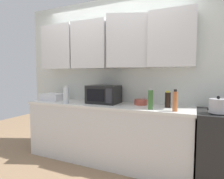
# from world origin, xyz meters

# --- Properties ---
(wall_back_with_cabinets) EXTENTS (3.43, 0.53, 2.60)m
(wall_back_with_cabinets) POSITION_xyz_m (0.00, -0.07, 1.58)
(wall_back_with_cabinets) COLOR silver
(wall_back_with_cabinets) RESTS_ON ground_plane
(counter_run) EXTENTS (2.56, 0.63, 0.90)m
(counter_run) POSITION_xyz_m (0.00, -0.30, 0.45)
(counter_run) COLOR silver
(counter_run) RESTS_ON ground_plane
(kettle) EXTENTS (0.19, 0.19, 0.20)m
(kettle) POSITION_xyz_m (1.49, -0.46, 0.99)
(kettle) COLOR #B2B2B7
(kettle) RESTS_ON stove_range
(microwave) EXTENTS (0.48, 0.37, 0.28)m
(microwave) POSITION_xyz_m (-0.05, -0.25, 1.04)
(microwave) COLOR black
(microwave) RESTS_ON counter_run
(dish_rack) EXTENTS (0.38, 0.30, 0.12)m
(dish_rack) POSITION_xyz_m (-1.02, -0.30, 0.96)
(dish_rack) COLOR silver
(dish_rack) RESTS_ON counter_run
(bottle_spice_jar) EXTENTS (0.06, 0.06, 0.27)m
(bottle_spice_jar) POSITION_xyz_m (1.04, -0.49, 1.03)
(bottle_spice_jar) COLOR #BC6638
(bottle_spice_jar) RESTS_ON counter_run
(bottle_white_jar) EXTENTS (0.07, 0.07, 0.21)m
(bottle_white_jar) POSITION_xyz_m (-0.42, -0.08, 1.00)
(bottle_white_jar) COLOR white
(bottle_white_jar) RESTS_ON counter_run
(bottle_green_oil) EXTENTS (0.06, 0.06, 0.27)m
(bottle_green_oil) POSITION_xyz_m (0.74, -0.49, 1.03)
(bottle_green_oil) COLOR #386B2D
(bottle_green_oil) RESTS_ON counter_run
(bottle_clear_tall) EXTENTS (0.08, 0.08, 0.27)m
(bottle_clear_tall) POSITION_xyz_m (-0.58, -0.51, 1.03)
(bottle_clear_tall) COLOR silver
(bottle_clear_tall) RESTS_ON counter_run
(bottle_soy_dark) EXTENTS (0.08, 0.08, 0.23)m
(bottle_soy_dark) POSITION_xyz_m (0.92, -0.24, 1.01)
(bottle_soy_dark) COLOR black
(bottle_soy_dark) RESTS_ON counter_run
(bowl_ceramic_small) EXTENTS (0.19, 0.19, 0.08)m
(bowl_ceramic_small) POSITION_xyz_m (0.52, -0.17, 0.94)
(bowl_ceramic_small) COLOR #B24C3D
(bowl_ceramic_small) RESTS_ON counter_run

